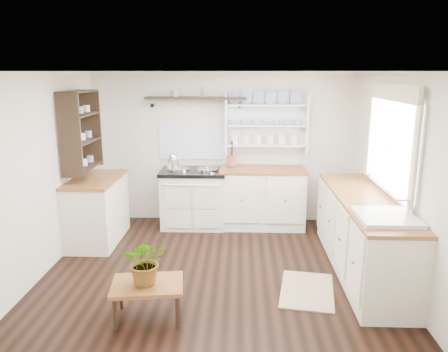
{
  "coord_description": "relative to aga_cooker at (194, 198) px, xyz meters",
  "views": [
    {
      "loc": [
        0.27,
        -4.75,
        2.3
      ],
      "look_at": [
        0.08,
        0.25,
        1.1
      ],
      "focal_mm": 35.0,
      "sensor_mm": 36.0,
      "label": 1
    }
  ],
  "objects": [
    {
      "name": "ceiling",
      "position": [
        0.44,
        -1.57,
        1.86
      ],
      "size": [
        4.0,
        3.8,
        0.01
      ],
      "primitive_type": "cube",
      "color": "white",
      "rests_on": "wall_back"
    },
    {
      "name": "wall_left",
      "position": [
        -1.56,
        -1.57,
        0.71
      ],
      "size": [
        0.02,
        3.8,
        2.3
      ],
      "primitive_type": "cube",
      "color": "beige",
      "rests_on": "ground"
    },
    {
      "name": "floor_rug",
      "position": [
        1.44,
        -2.01,
        -0.44
      ],
      "size": [
        0.68,
        0.93,
        0.02
      ],
      "primitive_type": "cube",
      "rotation": [
        0.0,
        0.0,
        -0.16
      ],
      "color": "#805F4A",
      "rests_on": "floor"
    },
    {
      "name": "plate_rack",
      "position": [
        1.09,
        0.29,
        1.11
      ],
      "size": [
        1.2,
        0.22,
        0.9
      ],
      "color": "white",
      "rests_on": "wall_back"
    },
    {
      "name": "right_cabinets",
      "position": [
        2.14,
        -1.47,
        0.02
      ],
      "size": [
        0.62,
        2.43,
        0.9
      ],
      "color": "#F0E8CF",
      "rests_on": "floor"
    },
    {
      "name": "kettle",
      "position": [
        -0.28,
        -0.12,
        0.59
      ],
      "size": [
        0.17,
        0.17,
        0.21
      ],
      "primitive_type": null,
      "color": "silver",
      "rests_on": "aga_cooker"
    },
    {
      "name": "left_cabinets",
      "position": [
        -1.26,
        -0.67,
        0.02
      ],
      "size": [
        0.62,
        1.13,
        0.9
      ],
      "color": "#F0E8CF",
      "rests_on": "floor"
    },
    {
      "name": "utensil_crock",
      "position": [
        0.57,
        0.11,
        0.55
      ],
      "size": [
        0.14,
        0.14,
        0.16
      ],
      "primitive_type": "cylinder",
      "color": "#984E37",
      "rests_on": "back_cabinets"
    },
    {
      "name": "wall_back",
      "position": [
        0.44,
        0.33,
        0.71
      ],
      "size": [
        4.0,
        0.02,
        2.3
      ],
      "primitive_type": "cube",
      "color": "beige",
      "rests_on": "ground"
    },
    {
      "name": "aga_cooker",
      "position": [
        0.0,
        0.0,
        0.0
      ],
      "size": [
        0.97,
        0.68,
        0.9
      ],
      "color": "beige",
      "rests_on": "floor"
    },
    {
      "name": "center_table",
      "position": [
        -0.16,
        -2.59,
        -0.13
      ],
      "size": [
        0.72,
        0.55,
        0.36
      ],
      "rotation": [
        0.0,
        0.0,
        0.13
      ],
      "color": "brown",
      "rests_on": "floor"
    },
    {
      "name": "potted_plant",
      "position": [
        -0.16,
        -2.59,
        0.14
      ],
      "size": [
        0.47,
        0.42,
        0.45
      ],
      "primitive_type": "imported",
      "rotation": [
        0.0,
        0.0,
        0.18
      ],
      "color": "#3F7233",
      "rests_on": "center_table"
    },
    {
      "name": "window",
      "position": [
        2.39,
        -1.42,
        1.12
      ],
      "size": [
        0.08,
        1.55,
        1.22
      ],
      "color": "white",
      "rests_on": "wall_right"
    },
    {
      "name": "high_shelf",
      "position": [
        0.04,
        0.21,
        1.47
      ],
      "size": [
        1.5,
        0.29,
        0.16
      ],
      "color": "black",
      "rests_on": "wall_back"
    },
    {
      "name": "belfast_sink",
      "position": [
        2.14,
        -2.22,
        0.36
      ],
      "size": [
        0.55,
        0.6,
        0.45
      ],
      "color": "white",
      "rests_on": "right_cabinets"
    },
    {
      "name": "floor",
      "position": [
        0.44,
        -1.57,
        -0.44
      ],
      "size": [
        4.0,
        3.8,
        0.01
      ],
      "primitive_type": "cube",
      "color": "black",
      "rests_on": "ground"
    },
    {
      "name": "wall_right",
      "position": [
        2.44,
        -1.57,
        0.71
      ],
      "size": [
        0.02,
        3.8,
        2.3
      ],
      "primitive_type": "cube",
      "color": "beige",
      "rests_on": "ground"
    },
    {
      "name": "back_cabinets",
      "position": [
        1.04,
        0.03,
        0.02
      ],
      "size": [
        1.27,
        0.63,
        0.9
      ],
      "color": "#F0E8CF",
      "rests_on": "floor"
    },
    {
      "name": "left_shelving",
      "position": [
        -1.4,
        -0.67,
        1.11
      ],
      "size": [
        0.28,
        0.8,
        1.05
      ],
      "primitive_type": "cube",
      "color": "black",
      "rests_on": "wall_left"
    }
  ]
}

